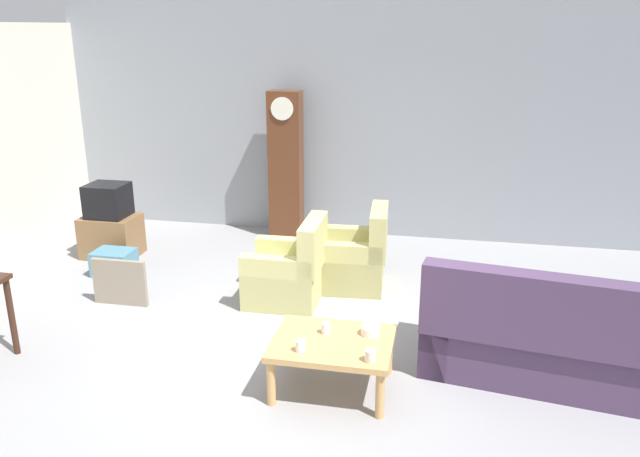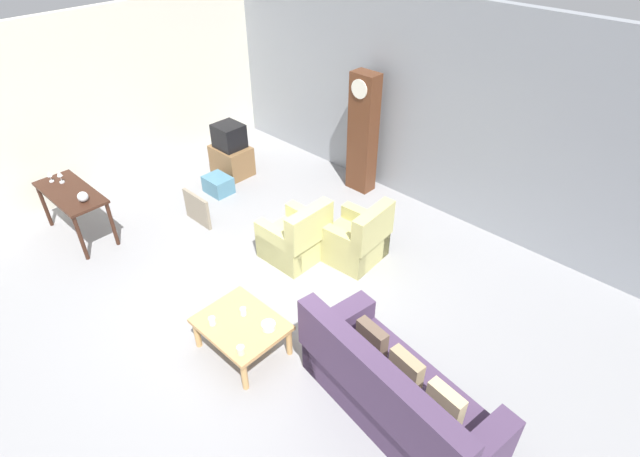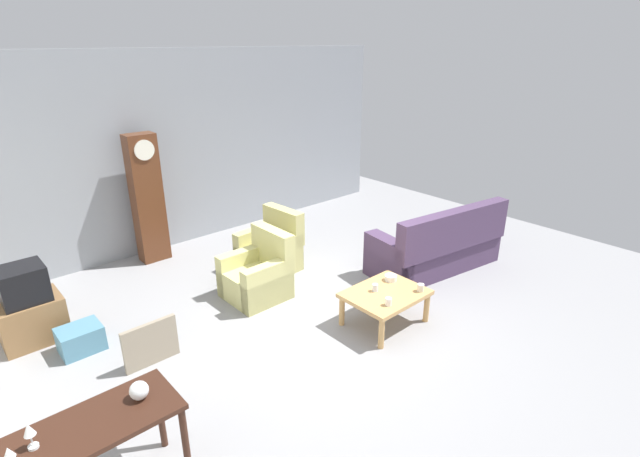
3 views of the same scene
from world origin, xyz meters
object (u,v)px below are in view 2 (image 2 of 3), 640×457
(tv_stand_cabinet, at_px, (232,160))
(storage_box_blue, at_px, (218,185))
(armchair_olive_near, at_px, (296,239))
(bowl_white_stacked, at_px, (268,326))
(couch_floral, at_px, (395,393))
(tv_crt, at_px, (229,136))
(framed_picture_leaning, at_px, (197,209))
(cup_white_porcelain, at_px, (212,321))
(wine_glass_tall, at_px, (50,175))
(console_table_dark, at_px, (72,198))
(grandfather_clock, at_px, (363,134))
(coffee_table_wood, at_px, (241,327))
(wine_glass_mid, at_px, (59,175))
(cup_cream_tall, at_px, (241,350))
(armchair_olive_far, at_px, (356,240))
(cup_blue_rimmed, at_px, (243,311))
(glass_dome_cloche, at_px, (83,197))

(tv_stand_cabinet, bearing_deg, storage_box_blue, -59.43)
(armchair_olive_near, height_order, tv_stand_cabinet, armchair_olive_near)
(bowl_white_stacked, bearing_deg, couch_floral, 12.44)
(tv_crt, bearing_deg, framed_picture_leaning, -57.93)
(storage_box_blue, bearing_deg, cup_white_porcelain, -37.56)
(storage_box_blue, height_order, wine_glass_tall, wine_glass_tall)
(armchair_olive_near, xyz_separation_m, console_table_dark, (-2.74, -1.85, 0.35))
(wine_glass_tall, bearing_deg, storage_box_blue, 66.62)
(grandfather_clock, xyz_separation_m, storage_box_blue, (-1.67, -1.79, -0.87))
(wine_glass_tall, bearing_deg, cup_white_porcelain, 1.17)
(coffee_table_wood, distance_m, wine_glass_mid, 3.88)
(wine_glass_mid, bearing_deg, cup_cream_tall, -0.84)
(console_table_dark, bearing_deg, armchair_olive_far, 35.64)
(armchair_olive_far, height_order, storage_box_blue, armchair_olive_far)
(coffee_table_wood, bearing_deg, tv_stand_cabinet, 143.20)
(tv_stand_cabinet, height_order, wine_glass_mid, wine_glass_mid)
(armchair_olive_near, bearing_deg, bowl_white_stacked, -53.80)
(tv_crt, height_order, storage_box_blue, tv_crt)
(armchair_olive_far, bearing_deg, wine_glass_mid, -147.17)
(cup_blue_rimmed, xyz_separation_m, cup_cream_tall, (0.41, -0.37, 0.00))
(tv_stand_cabinet, xyz_separation_m, bowl_white_stacked, (3.64, -2.35, 0.21))
(tv_stand_cabinet, bearing_deg, framed_picture_leaning, -57.93)
(storage_box_blue, distance_m, bowl_white_stacked, 3.75)
(tv_crt, bearing_deg, console_table_dark, -93.38)
(cup_white_porcelain, bearing_deg, coffee_table_wood, 46.93)
(tv_stand_cabinet, relative_size, tv_crt, 1.42)
(cup_white_porcelain, bearing_deg, tv_stand_cabinet, 138.98)
(grandfather_clock, bearing_deg, coffee_table_wood, -70.16)
(tv_stand_cabinet, xyz_separation_m, storage_box_blue, (0.34, -0.58, -0.12))
(tv_stand_cabinet, relative_size, cup_cream_tall, 7.20)
(storage_box_blue, bearing_deg, console_table_dark, -103.13)
(couch_floral, relative_size, coffee_table_wood, 2.30)
(bowl_white_stacked, bearing_deg, wine_glass_tall, -173.81)
(armchair_olive_far, bearing_deg, bowl_white_stacked, -77.74)
(tv_crt, xyz_separation_m, wine_glass_mid, (-0.48, -2.72, 0.16))
(armchair_olive_far, xyz_separation_m, cup_white_porcelain, (-0.06, -2.39, 0.18))
(coffee_table_wood, distance_m, cup_cream_tall, 0.45)
(grandfather_clock, bearing_deg, couch_floral, -46.21)
(storage_box_blue, xyz_separation_m, bowl_white_stacked, (3.29, -1.77, 0.33))
(coffee_table_wood, height_order, bowl_white_stacked, bowl_white_stacked)
(cup_white_porcelain, bearing_deg, cup_blue_rimmed, 67.79)
(tv_crt, height_order, cup_white_porcelain, tv_crt)
(couch_floral, xyz_separation_m, cup_cream_tall, (-1.42, -0.75, 0.13))
(grandfather_clock, relative_size, tv_stand_cabinet, 2.98)
(armchair_olive_near, xyz_separation_m, storage_box_blue, (-2.23, 0.32, -0.16))
(wine_glass_tall, relative_size, wine_glass_mid, 0.83)
(armchair_olive_far, xyz_separation_m, cup_blue_rimmed, (0.08, -2.06, 0.18))
(bowl_white_stacked, distance_m, wine_glass_mid, 4.16)
(grandfather_clock, distance_m, glass_dome_cloche, 4.32)
(cup_blue_rimmed, bearing_deg, glass_dome_cloche, -173.93)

